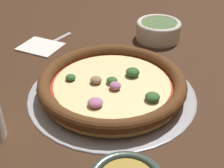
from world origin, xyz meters
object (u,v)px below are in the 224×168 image
(napkin, at_px, (41,46))
(bowl_far, at_px, (158,29))
(pizza, at_px, (112,84))
(fork, at_px, (48,44))
(pizza_tray, at_px, (112,92))

(napkin, bearing_deg, bowl_far, 53.40)
(bowl_far, bearing_deg, napkin, -126.60)
(pizza, height_order, fork, pizza)
(pizza, height_order, bowl_far, bowl_far)
(pizza_tray, relative_size, fork, 2.20)
(pizza_tray, distance_m, pizza, 0.02)
(pizza, distance_m, bowl_far, 0.31)
(pizza_tray, relative_size, napkin, 2.75)
(napkin, bearing_deg, pizza_tray, -4.41)
(bowl_far, xyz_separation_m, napkin, (-0.20, -0.27, -0.03))
(fork, bearing_deg, pizza_tray, 72.65)
(napkin, bearing_deg, fork, 89.70)
(bowl_far, xyz_separation_m, fork, (-0.20, -0.25, -0.03))
(pizza_tray, xyz_separation_m, fork, (-0.30, 0.05, -0.00))
(pizza_tray, relative_size, pizza, 1.15)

